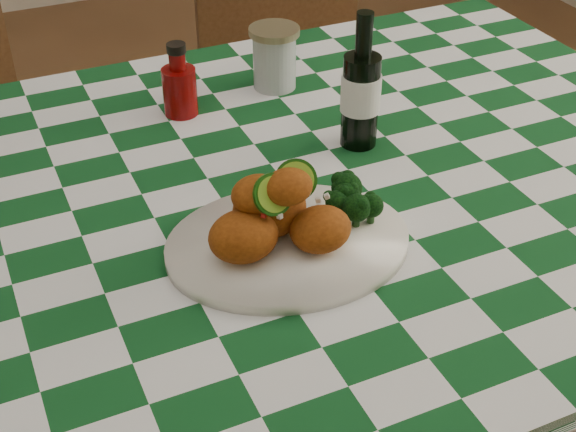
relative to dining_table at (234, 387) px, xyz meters
name	(u,v)px	position (x,y,z in m)	size (l,w,h in m)	color
dining_table	(234,387)	(0.00, 0.00, 0.00)	(1.66, 1.06, 0.79)	#0F461B
plate	(288,244)	(0.04, -0.14, 0.40)	(0.33, 0.26, 0.02)	white
fried_chicken_pile	(285,206)	(0.04, -0.14, 0.47)	(0.17, 0.13, 0.11)	#97420E
broccoli_side	(351,200)	(0.14, -0.13, 0.44)	(0.07, 0.07, 0.05)	black
ketchup_bottle	(179,79)	(0.03, 0.28, 0.46)	(0.06, 0.06, 0.13)	#6E0605
mason_jar	(275,58)	(0.22, 0.31, 0.45)	(0.09, 0.09, 0.11)	#B2BCBA
beer_bottle	(361,81)	(0.26, 0.06, 0.50)	(0.06, 0.06, 0.22)	black
wooden_chair_right	(298,105)	(0.47, 0.76, 0.08)	(0.43, 0.45, 0.95)	#472814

